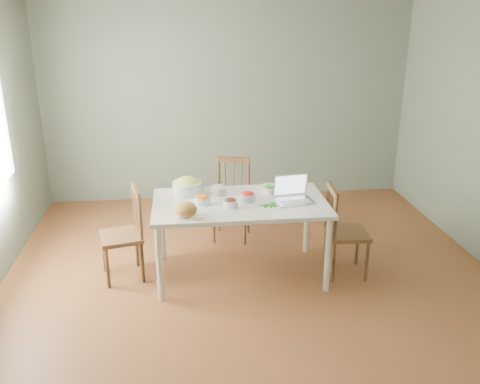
{
  "coord_description": "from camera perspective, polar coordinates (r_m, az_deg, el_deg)",
  "views": [
    {
      "loc": [
        -0.65,
        -4.46,
        2.6
      ],
      "look_at": [
        -0.11,
        0.17,
        0.9
      ],
      "focal_mm": 38.19,
      "sensor_mm": 36.0,
      "label": 1
    }
  ],
  "objects": [
    {
      "name": "basil_bunch",
      "position": [
        4.91,
        3.18,
        -1.38
      ],
      "size": [
        0.19,
        0.19,
        0.02
      ],
      "primitive_type": null,
      "color": "#196D0B",
      "rests_on": "dining_table"
    },
    {
      "name": "bowl_mushroom",
      "position": [
        4.83,
        -1.07,
        -1.25
      ],
      "size": [
        0.16,
        0.16,
        0.09
      ],
      "primitive_type": null,
      "rotation": [
        0.0,
        0.0,
        -0.1
      ],
      "color": "black",
      "rests_on": "dining_table"
    },
    {
      "name": "wall_front",
      "position": [
        2.41,
        10.16,
        -11.5
      ],
      "size": [
        5.0,
        0.0,
        2.7
      ],
      "primitive_type": "cube",
      "color": "slate",
      "rests_on": "ground"
    },
    {
      "name": "bowl_broccoli",
      "position": [
        5.22,
        3.34,
        0.35
      ],
      "size": [
        0.16,
        0.16,
        0.09
      ],
      "primitive_type": null,
      "rotation": [
        0.0,
        0.0,
        0.1
      ],
      "color": "#186217",
      "rests_on": "dining_table"
    },
    {
      "name": "dining_table",
      "position": [
        5.15,
        0.0,
        -5.22
      ],
      "size": [
        1.7,
        0.96,
        0.8
      ],
      "primitive_type": null,
      "color": "white",
      "rests_on": "floor"
    },
    {
      "name": "bowl_redpep",
      "position": [
        4.99,
        0.82,
        -0.51
      ],
      "size": [
        0.19,
        0.19,
        0.1
      ],
      "primitive_type": null,
      "rotation": [
        0.0,
        0.0,
        0.22
      ],
      "color": "#B42911",
      "rests_on": "dining_table"
    },
    {
      "name": "bowl_carrot",
      "position": [
        4.93,
        -4.23,
        -0.87
      ],
      "size": [
        0.21,
        0.21,
        0.09
      ],
      "primitive_type": null,
      "rotation": [
        0.0,
        0.0,
        -0.38
      ],
      "color": "#FF9105",
      "rests_on": "dining_table"
    },
    {
      "name": "chair_left",
      "position": [
        5.21,
        -13.18,
        -4.63
      ],
      "size": [
        0.48,
        0.49,
        0.94
      ],
      "primitive_type": null,
      "rotation": [
        0.0,
        0.0,
        -1.35
      ],
      "color": "#3E250D",
      "rests_on": "floor"
    },
    {
      "name": "bowl_onion",
      "position": [
        5.19,
        -2.49,
        0.29
      ],
      "size": [
        0.19,
        0.19,
        0.1
      ],
      "primitive_type": null,
      "rotation": [
        0.0,
        0.0,
        -0.08
      ],
      "color": "beige",
      "rests_on": "dining_table"
    },
    {
      "name": "butter_stick",
      "position": [
        4.58,
        -4.79,
        -2.98
      ],
      "size": [
        0.11,
        0.04,
        0.03
      ],
      "primitive_type": "cube",
      "rotation": [
        0.0,
        0.0,
        0.06
      ],
      "color": "beige",
      "rests_on": "dining_table"
    },
    {
      "name": "bowl_squash",
      "position": [
        5.2,
        -5.91,
        0.69
      ],
      "size": [
        0.33,
        0.33,
        0.18
      ],
      "primitive_type": null,
      "rotation": [
        0.0,
        0.0,
        -0.1
      ],
      "color": "#C6C056",
      "rests_on": "dining_table"
    },
    {
      "name": "floor",
      "position": [
        5.2,
        1.42,
        -9.95
      ],
      "size": [
        5.0,
        5.0,
        0.0
      ],
      "primitive_type": "cube",
      "color": "brown",
      "rests_on": "ground"
    },
    {
      "name": "chair_far",
      "position": [
        5.93,
        -0.98,
        -0.95
      ],
      "size": [
        0.5,
        0.49,
        0.94
      ],
      "primitive_type": null,
      "rotation": [
        0.0,
        0.0,
        -0.25
      ],
      "color": "#3E250D",
      "rests_on": "floor"
    },
    {
      "name": "bread_boule",
      "position": [
        4.65,
        -6.1,
        -1.95
      ],
      "size": [
        0.26,
        0.26,
        0.14
      ],
      "primitive_type": "ellipsoid",
      "rotation": [
        0.0,
        0.0,
        -0.26
      ],
      "color": "#AC7A39",
      "rests_on": "dining_table"
    },
    {
      "name": "flatbread",
      "position": [
        5.37,
        3.39,
        0.55
      ],
      "size": [
        0.28,
        0.28,
        0.02
      ],
      "primitive_type": "cylinder",
      "rotation": [
        0.0,
        0.0,
        -0.31
      ],
      "color": "#DEB880",
      "rests_on": "dining_table"
    },
    {
      "name": "laptop",
      "position": [
        4.97,
        6.2,
        0.2
      ],
      "size": [
        0.39,
        0.33,
        0.25
      ],
      "primitive_type": null,
      "rotation": [
        0.0,
        0.0,
        0.13
      ],
      "color": "silver",
      "rests_on": "dining_table"
    },
    {
      "name": "chair_right",
      "position": [
        5.26,
        11.92,
        -4.26
      ],
      "size": [
        0.42,
        0.44,
        0.94
      ],
      "primitive_type": null,
      "rotation": [
        0.0,
        0.0,
        1.51
      ],
      "color": "#3E250D",
      "rests_on": "floor"
    },
    {
      "name": "wall_back",
      "position": [
        7.1,
        -1.34,
        9.91
      ],
      "size": [
        5.0,
        0.0,
        2.7
      ],
      "primitive_type": "cube",
      "color": "slate",
      "rests_on": "ground"
    }
  ]
}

